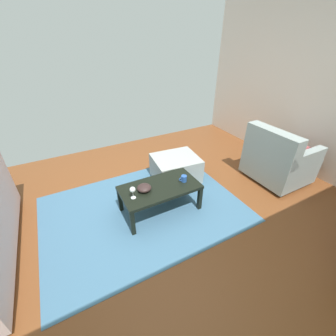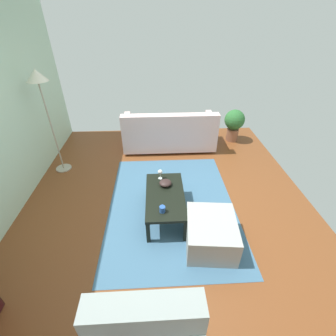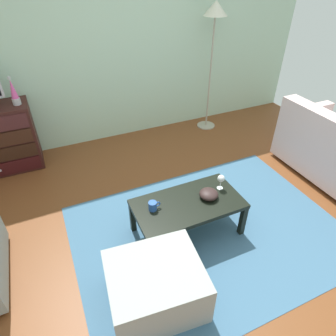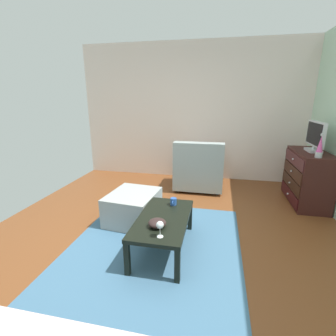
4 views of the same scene
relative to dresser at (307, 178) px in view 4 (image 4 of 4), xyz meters
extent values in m
cube|color=brown|center=(1.68, -1.83, -0.44)|extent=(5.93, 4.77, 0.05)
cube|color=silver|center=(-1.05, -1.83, 0.92)|extent=(0.12, 4.77, 2.68)
cube|color=#3D6583|center=(1.88, -2.03, -0.41)|extent=(2.60, 1.90, 0.01)
cube|color=#3A1916|center=(0.00, 0.01, 0.00)|extent=(0.99, 0.45, 0.83)
cube|color=#371011|center=(0.00, -0.23, -0.29)|extent=(0.93, 0.02, 0.17)
sphere|color=silver|center=(0.00, -0.24, -0.29)|extent=(0.03, 0.03, 0.03)
cube|color=black|center=(0.00, -0.23, -0.10)|extent=(0.93, 0.02, 0.17)
sphere|color=silver|center=(0.00, -0.24, -0.10)|extent=(0.03, 0.03, 0.03)
cube|color=#371D12|center=(0.00, -0.23, 0.10)|extent=(0.93, 0.02, 0.17)
sphere|color=silver|center=(0.00, -0.24, 0.10)|extent=(0.03, 0.03, 0.03)
cube|color=#441E1F|center=(0.00, -0.23, 0.29)|extent=(0.93, 0.02, 0.17)
sphere|color=silver|center=(0.00, -0.24, 0.29)|extent=(0.03, 0.03, 0.03)
cube|color=silver|center=(-0.02, 0.03, 0.44)|extent=(0.28, 0.18, 0.04)
cylinder|color=silver|center=(-0.02, 0.03, 0.48)|extent=(0.04, 0.04, 0.05)
cube|color=silver|center=(-0.02, 0.03, 0.69)|extent=(0.62, 0.05, 0.37)
cube|color=black|center=(-0.02, 0.00, 0.69)|extent=(0.57, 0.01, 0.32)
cylinder|color=#B7B7BC|center=(0.40, -0.04, 0.46)|extent=(0.09, 0.09, 0.08)
cone|color=#D84C99|center=(0.40, -0.04, 0.61)|extent=(0.08, 0.08, 0.22)
cylinder|color=#B7B7BC|center=(0.40, -0.04, 0.73)|extent=(0.04, 0.04, 0.03)
cube|color=black|center=(1.21, -1.69, -0.24)|extent=(0.05, 0.05, 0.35)
cube|color=black|center=(2.16, -1.69, -0.24)|extent=(0.05, 0.05, 0.35)
cube|color=black|center=(1.21, -2.17, -0.24)|extent=(0.05, 0.05, 0.35)
cube|color=black|center=(2.16, -2.17, -0.24)|extent=(0.05, 0.05, 0.35)
cube|color=black|center=(1.68, -1.93, -0.05)|extent=(1.01, 0.54, 0.04)
cylinder|color=silver|center=(2.06, -1.87, -0.03)|extent=(0.06, 0.06, 0.00)
cylinder|color=silver|center=(2.06, -1.87, 0.02)|extent=(0.01, 0.01, 0.09)
sphere|color=silver|center=(2.06, -1.87, 0.09)|extent=(0.07, 0.07, 0.07)
cylinder|color=#2751A0|center=(1.35, -1.88, 0.01)|extent=(0.08, 0.08, 0.08)
torus|color=#2751A0|center=(1.40, -1.88, 0.02)|extent=(0.05, 0.01, 0.05)
ellipsoid|color=#2F201F|center=(1.89, -1.94, 0.01)|extent=(0.18, 0.18, 0.08)
cylinder|color=#332319|center=(-0.66, -1.37, -0.39)|extent=(0.05, 0.05, 0.05)
cylinder|color=#332319|center=(-0.66, -2.06, -0.39)|extent=(0.05, 0.05, 0.05)
cylinder|color=#332319|center=(-0.02, -1.37, -0.39)|extent=(0.05, 0.05, 0.05)
cylinder|color=#332319|center=(-0.02, -2.06, -0.39)|extent=(0.05, 0.05, 0.05)
cube|color=gray|center=(-0.34, -1.71, -0.16)|extent=(0.80, 0.85, 0.41)
cube|color=gray|center=(-0.04, -1.71, 0.26)|extent=(0.20, 0.85, 0.45)
cube|color=gray|center=(-0.34, -1.35, 0.14)|extent=(0.76, 0.12, 0.20)
cube|color=gray|center=(-0.34, -2.08, 0.14)|extent=(0.76, 0.12, 0.20)
cylinder|color=#964244|center=(-0.59, -1.67, 0.12)|extent=(0.16, 0.40, 0.16)
cube|color=#999F9B|center=(1.13, -2.48, -0.22)|extent=(0.76, 0.67, 0.40)
camera|label=1|loc=(2.65, 0.11, 1.64)|focal=23.33mm
camera|label=2|loc=(-0.82, -1.84, 2.11)|focal=25.19mm
camera|label=3|loc=(0.70, -3.67, 1.80)|focal=31.11mm
camera|label=4|loc=(3.97, -1.40, 1.20)|focal=25.87mm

